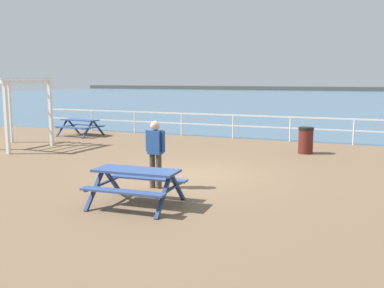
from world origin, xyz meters
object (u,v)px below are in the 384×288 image
object	(u,v)px
lattice_pergola	(7,96)
picnic_table_near_left	(136,178)
picnic_table_mid_centre	(80,123)
visitor	(155,150)
litter_bin	(306,140)

from	to	relation	value
lattice_pergola	picnic_table_near_left	bearing A→B (deg)	-28.37
picnic_table_near_left	picnic_table_mid_centre	bearing A→B (deg)	128.91
picnic_table_near_left	lattice_pergola	xyz separation A→B (m)	(-8.57, 4.96, 1.41)
visitor	litter_bin	xyz separation A→B (m)	(2.59, 6.60, -0.47)
lattice_pergola	litter_bin	xyz separation A→B (m)	(10.83, 3.14, -1.52)
picnic_table_near_left	picnic_table_mid_centre	xyz separation A→B (m)	(-8.31, 9.02, 0.00)
picnic_table_near_left	picnic_table_mid_centre	distance (m)	12.27
visitor	lattice_pergola	xyz separation A→B (m)	(-8.24, 3.46, 1.05)
litter_bin	picnic_table_near_left	bearing A→B (deg)	-105.61
picnic_table_near_left	lattice_pergola	bearing A→B (deg)	146.20
visitor	lattice_pergola	bearing A→B (deg)	-111.22
picnic_table_mid_centre	picnic_table_near_left	bearing A→B (deg)	-42.81
picnic_table_mid_centre	litter_bin	xyz separation A→B (m)	(10.58, -0.93, -0.10)
litter_bin	visitor	bearing A→B (deg)	-111.43
visitor	picnic_table_near_left	bearing A→B (deg)	14.04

